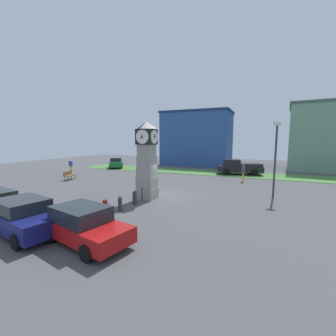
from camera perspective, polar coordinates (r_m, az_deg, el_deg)
The scene contains 16 objects.
ground_plane at distance 17.08m, azimuth -1.13°, elevation -7.12°, with size 71.81×71.81×0.00m, color #4C4C4F.
clock_tower at distance 15.97m, azimuth -5.40°, elevation 1.74°, with size 1.51×1.59×5.47m.
bollard_near_tower at distance 15.95m, azimuth -6.38°, elevation -6.36°, with size 0.28×0.28×0.98m.
bollard_mid_row at distance 15.01m, azimuth -8.47°, elevation -7.43°, with size 0.28×0.28×0.90m.
bollard_far_row at distance 13.82m, azimuth -12.09°, elevation -8.82°, with size 0.24×0.24×0.89m.
bollard_end_row at distance 12.67m, azimuth -15.64°, elevation -9.95°, with size 0.29×0.29×1.08m.
car_near_tower at distance 12.13m, azimuth -32.62°, elevation -10.37°, with size 4.27×2.59×1.58m.
car_by_building at distance 10.09m, azimuth -20.50°, elevation -13.35°, with size 4.33×2.58×1.52m.
car_far_lot at distance 34.75m, azimuth -13.04°, elevation 1.35°, with size 3.63×4.23×1.52m.
pickup_truck at distance 28.58m, azimuth 17.65°, elevation 0.27°, with size 5.59×3.26×1.85m.
bench at distance 25.91m, azimuth -23.81°, elevation -1.60°, with size 0.98×1.69×0.90m.
pedestrian_near_bench at distance 31.73m, azimuth -23.49°, elevation 0.70°, with size 0.33×0.45×1.66m.
pedestrian_crossing_lot at distance 23.75m, azimuth 18.57°, elevation -0.95°, with size 0.29×0.43×1.75m.
street_lamp_near_road at distance 17.69m, azimuth 25.64°, elevation 3.17°, with size 0.50×0.24×5.44m.
warehouse_blue_far at distance 38.37m, azimuth 7.44°, elevation 7.46°, with size 11.14×7.34×8.81m.
grass_verge_far at distance 28.73m, azimuth 16.06°, elevation -1.47°, with size 43.09×4.88×0.04m, color #477A38.
Camera 1 is at (6.94, -15.01, 4.24)m, focal length 24.00 mm.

